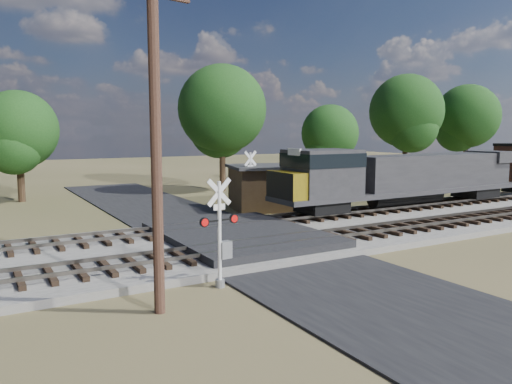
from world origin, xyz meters
TOP-DOWN VIEW (x-y plane):
  - ground at (0.00, 0.00)m, footprint 160.00×160.00m
  - ballast_bed at (10.00, 0.50)m, footprint 140.00×10.00m
  - road at (0.00, 0.00)m, footprint 7.00×60.00m
  - crossing_panel at (0.00, 0.50)m, footprint 7.00×9.00m
  - track_near at (3.12, -2.00)m, footprint 140.00×2.60m
  - track_far at (3.12, 3.00)m, footprint 140.00×2.60m
  - crossing_signal_near at (-3.77, -5.24)m, footprint 1.56×0.37m
  - crossing_signal_far at (4.99, 8.47)m, footprint 1.66×0.45m
  - utility_pole at (-6.51, -6.57)m, footprint 2.42×0.58m
  - equipment_shed at (6.46, 9.13)m, footprint 5.53×5.53m
  - treeline at (9.07, 20.21)m, footprint 77.74×8.78m

SIDE VIEW (x-z plane):
  - ground at x=0.00m, z-range 0.00..0.00m
  - road at x=0.00m, z-range 0.00..0.08m
  - ballast_bed at x=10.00m, z-range 0.00..0.30m
  - crossing_panel at x=0.00m, z-range 0.01..0.62m
  - track_near at x=3.12m, z-range 0.25..0.58m
  - track_far at x=3.12m, z-range 0.25..0.58m
  - equipment_shed at x=6.46m, z-range 0.02..3.11m
  - crossing_signal_near at x=-3.77m, z-range -0.33..3.55m
  - crossing_signal_far at x=4.99m, z-range -0.35..3.81m
  - utility_pole at x=-6.51m, z-range 0.30..10.26m
  - treeline at x=9.07m, z-range 1.10..12.90m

